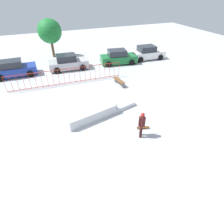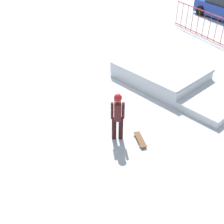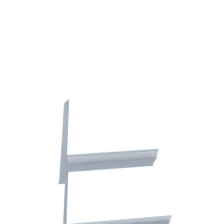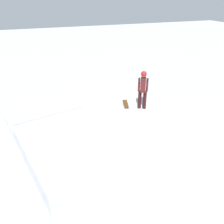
# 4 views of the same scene
# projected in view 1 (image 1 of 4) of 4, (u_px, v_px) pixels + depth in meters

# --- Properties ---
(ground_plane) EXTENTS (60.00, 60.00, 0.00)m
(ground_plane) POSITION_uv_depth(u_px,v_px,m) (84.00, 119.00, 12.93)
(ground_plane) COLOR #B7BABF
(skate_ramp) EXTENTS (5.86, 3.78, 0.74)m
(skate_ramp) POSITION_uv_depth(u_px,v_px,m) (91.00, 107.00, 13.55)
(skate_ramp) COLOR silver
(skate_ramp) RESTS_ON ground
(skater) EXTENTS (0.44, 0.40, 1.73)m
(skater) POSITION_uv_depth(u_px,v_px,m) (142.00, 123.00, 10.91)
(skater) COLOR black
(skater) RESTS_ON ground
(skateboard) EXTENTS (0.82, 0.42, 0.09)m
(skateboard) POSITION_uv_depth(u_px,v_px,m) (143.00, 128.00, 12.03)
(skateboard) COLOR #593314
(skateboard) RESTS_ON ground
(perimeter_fence) EXTENTS (10.33, 0.42, 1.50)m
(perimeter_fence) POSITION_uv_depth(u_px,v_px,m) (67.00, 76.00, 17.04)
(perimeter_fence) COLOR #B22D23
(perimeter_fence) RESTS_ON ground
(park_bench) EXTENTS (0.59, 1.65, 0.48)m
(park_bench) POSITION_uv_depth(u_px,v_px,m) (119.00, 81.00, 17.11)
(park_bench) COLOR brown
(park_bench) RESTS_ON ground
(parked_car_blue) EXTENTS (4.12, 1.96, 1.60)m
(parked_car_blue) POSITION_uv_depth(u_px,v_px,m) (14.00, 69.00, 18.57)
(parked_car_blue) COLOR #1E3899
(parked_car_blue) RESTS_ON ground
(parked_car_silver) EXTENTS (4.19, 2.11, 1.60)m
(parked_car_silver) POSITION_uv_depth(u_px,v_px,m) (68.00, 63.00, 20.05)
(parked_car_silver) COLOR #B7B7BC
(parked_car_silver) RESTS_ON ground
(parked_car_green) EXTENTS (4.31, 2.41, 1.60)m
(parked_car_green) POSITION_uv_depth(u_px,v_px,m) (118.00, 57.00, 21.47)
(parked_car_green) COLOR #196B33
(parked_car_green) RESTS_ON ground
(parked_car_white) EXTENTS (4.19, 2.11, 1.60)m
(parked_car_white) POSITION_uv_depth(u_px,v_px,m) (147.00, 53.00, 22.83)
(parked_car_white) COLOR white
(parked_car_white) RESTS_ON ground
(distant_tree) EXTENTS (2.82, 2.82, 4.50)m
(distant_tree) POSITION_uv_depth(u_px,v_px,m) (50.00, 31.00, 22.14)
(distant_tree) COLOR brown
(distant_tree) RESTS_ON ground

